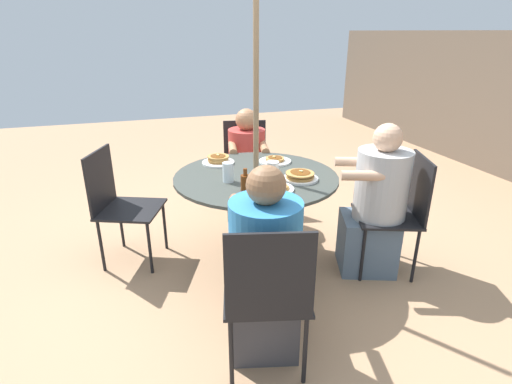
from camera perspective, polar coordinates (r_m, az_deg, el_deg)
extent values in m
plane|color=tan|center=(3.22, 0.00, -10.26)|extent=(12.00, 12.00, 0.00)
cylinder|color=#383D38|center=(3.22, 0.00, -10.15)|extent=(0.48, 0.48, 0.01)
cylinder|color=#383D38|center=(3.05, 0.00, -4.45)|extent=(0.11, 0.11, 0.73)
cylinder|color=#383D38|center=(2.90, 0.00, 2.20)|extent=(1.19, 1.19, 0.02)
cylinder|color=#846B4C|center=(2.79, 0.00, 9.67)|extent=(0.04, 0.04, 2.25)
cylinder|color=black|center=(3.83, 1.67, -1.13)|extent=(0.02, 0.02, 0.43)
cylinder|color=black|center=(3.81, -3.96, -1.34)|extent=(0.02, 0.02, 0.43)
cylinder|color=black|center=(4.18, 1.03, 0.89)|extent=(0.02, 0.02, 0.43)
cylinder|color=black|center=(4.16, -4.13, 0.71)|extent=(0.02, 0.02, 0.43)
cube|color=black|center=(3.91, -1.38, 2.88)|extent=(0.53, 0.53, 0.02)
cube|color=black|center=(4.04, -1.63, 7.03)|extent=(0.11, 0.41, 0.45)
cube|color=gray|center=(3.89, -1.22, -0.79)|extent=(0.42, 0.40, 0.43)
cylinder|color=#B73833|center=(3.79, -1.34, 5.64)|extent=(0.34, 0.34, 0.45)
sphere|color=#A3704C|center=(3.71, -1.38, 10.29)|extent=(0.20, 0.20, 0.20)
cylinder|color=#A3704C|center=(3.59, 1.11, 6.40)|extent=(0.32, 0.14, 0.07)
cylinder|color=#A3704C|center=(3.57, -3.36, 6.28)|extent=(0.32, 0.14, 0.07)
cylinder|color=black|center=(3.43, -12.92, -4.67)|extent=(0.02, 0.02, 0.43)
cylinder|color=black|center=(3.11, -14.94, -7.74)|extent=(0.02, 0.02, 0.43)
cylinder|color=black|center=(3.56, -18.72, -4.30)|extent=(0.02, 0.02, 0.43)
cylinder|color=black|center=(3.26, -21.24, -7.18)|extent=(0.02, 0.02, 0.43)
cube|color=black|center=(3.24, -17.40, -2.38)|extent=(0.58, 0.58, 0.02)
cube|color=black|center=(3.24, -21.36, 1.62)|extent=(0.40, 0.18, 0.45)
cylinder|color=black|center=(2.46, -3.53, -15.84)|extent=(0.02, 0.02, 0.43)
cylinder|color=black|center=(2.48, 5.53, -15.51)|extent=(0.02, 0.02, 0.43)
cylinder|color=black|center=(2.17, -3.57, -21.94)|extent=(0.02, 0.02, 0.43)
cylinder|color=black|center=(2.20, 7.03, -21.46)|extent=(0.02, 0.02, 0.43)
cube|color=black|center=(2.18, 1.42, -14.06)|extent=(0.54, 0.54, 0.02)
cube|color=black|center=(1.87, 2.00, -12.04)|extent=(0.12, 0.41, 0.45)
cube|color=#3D3D42|center=(2.40, 1.15, -16.76)|extent=(0.48, 0.45, 0.43)
cylinder|color=teal|center=(2.09, 1.36, -7.76)|extent=(0.38, 0.38, 0.50)
sphere|color=brown|center=(1.95, 1.45, 0.97)|extent=(0.20, 0.20, 0.20)
cylinder|color=brown|center=(2.21, -2.98, -2.59)|extent=(0.33, 0.15, 0.07)
cylinder|color=brown|center=(2.23, 4.93, -2.41)|extent=(0.33, 0.15, 0.07)
cylinder|color=black|center=(3.02, 15.00, -8.71)|extent=(0.02, 0.02, 0.43)
cylinder|color=black|center=(3.34, 13.72, -5.43)|extent=(0.02, 0.02, 0.43)
cylinder|color=black|center=(3.13, 21.82, -8.53)|extent=(0.02, 0.02, 0.43)
cylinder|color=black|center=(3.44, 19.91, -5.39)|extent=(0.02, 0.02, 0.43)
cube|color=black|center=(3.13, 18.09, -3.33)|extent=(0.57, 0.57, 0.02)
cube|color=black|center=(3.10, 22.37, 0.62)|extent=(0.40, 0.16, 0.45)
cube|color=slate|center=(3.20, 15.57, -6.98)|extent=(0.48, 0.51, 0.43)
cylinder|color=#B2B2B2|center=(3.02, 17.54, 0.94)|extent=(0.38, 0.38, 0.52)
sphere|color=#DBA884|center=(2.92, 18.32, 7.35)|extent=(0.20, 0.20, 0.20)
cylinder|color=#DBA884|center=(2.79, 14.96, 2.27)|extent=(0.17, 0.29, 0.07)
cylinder|color=#DBA884|center=(3.08, 13.83, 4.22)|extent=(0.17, 0.29, 0.07)
cylinder|color=white|center=(2.62, 2.70, 0.43)|extent=(0.25, 0.25, 0.01)
cylinder|color=#AD7A3D|center=(2.62, 2.84, 0.64)|extent=(0.18, 0.18, 0.01)
cylinder|color=#AD7A3D|center=(2.61, 2.63, 0.81)|extent=(0.18, 0.18, 0.01)
ellipsoid|color=brown|center=(2.61, 2.71, 0.99)|extent=(0.14, 0.13, 0.00)
cube|color=#F4E084|center=(2.61, 2.55, 1.15)|extent=(0.03, 0.03, 0.01)
cylinder|color=white|center=(3.17, -5.42, 4.22)|extent=(0.25, 0.25, 0.01)
cylinder|color=#AD7A3D|center=(3.17, -5.35, 4.45)|extent=(0.16, 0.16, 0.01)
cylinder|color=#AD7A3D|center=(3.16, -5.50, 4.63)|extent=(0.16, 0.16, 0.01)
cylinder|color=#AD7A3D|center=(3.16, -5.35, 4.81)|extent=(0.16, 0.16, 0.01)
cylinder|color=#AD7A3D|center=(3.16, -5.41, 5.06)|extent=(0.17, 0.17, 0.01)
ellipsoid|color=brown|center=(3.16, -5.45, 5.16)|extent=(0.13, 0.12, 0.00)
cube|color=#F4E084|center=(3.16, -5.47, 5.31)|extent=(0.03, 0.03, 0.01)
cylinder|color=white|center=(3.19, 2.74, 4.41)|extent=(0.25, 0.25, 0.01)
cylinder|color=#AD7A3D|center=(3.19, 2.77, 4.67)|extent=(0.15, 0.15, 0.01)
cylinder|color=#AD7A3D|center=(3.18, 2.71, 4.81)|extent=(0.15, 0.15, 0.01)
ellipsoid|color=brown|center=(3.18, 2.75, 4.97)|extent=(0.12, 0.11, 0.00)
cube|color=#F4E084|center=(3.18, 2.59, 5.08)|extent=(0.03, 0.03, 0.01)
cylinder|color=white|center=(2.82, 6.31, 1.91)|extent=(0.25, 0.25, 0.01)
cylinder|color=#AD7A3D|center=(2.81, 6.28, 2.11)|extent=(0.19, 0.19, 0.01)
cylinder|color=#AD7A3D|center=(2.81, 6.40, 2.31)|extent=(0.19, 0.19, 0.01)
cylinder|color=#AD7A3D|center=(2.81, 6.28, 2.53)|extent=(0.18, 0.18, 0.01)
cylinder|color=#AD7A3D|center=(2.80, 6.31, 2.67)|extent=(0.20, 0.20, 0.01)
ellipsoid|color=brown|center=(2.81, 6.36, 2.86)|extent=(0.15, 0.14, 0.00)
cube|color=#F4E084|center=(2.81, 6.45, 2.99)|extent=(0.03, 0.03, 0.01)
cylinder|color=#602D0F|center=(2.59, -1.54, 1.26)|extent=(0.06, 0.06, 0.11)
cylinder|color=#602D0F|center=(2.56, -1.56, 2.87)|extent=(0.03, 0.03, 0.05)
torus|color=#602D0F|center=(2.56, -1.37, 1.39)|extent=(0.05, 0.01, 0.05)
cylinder|color=white|center=(2.91, 2.41, 3.38)|extent=(0.09, 0.09, 0.09)
cylinder|color=white|center=(2.89, 2.43, 4.27)|extent=(0.09, 0.09, 0.01)
cylinder|color=silver|center=(2.76, -4.00, 2.84)|extent=(0.08, 0.08, 0.14)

